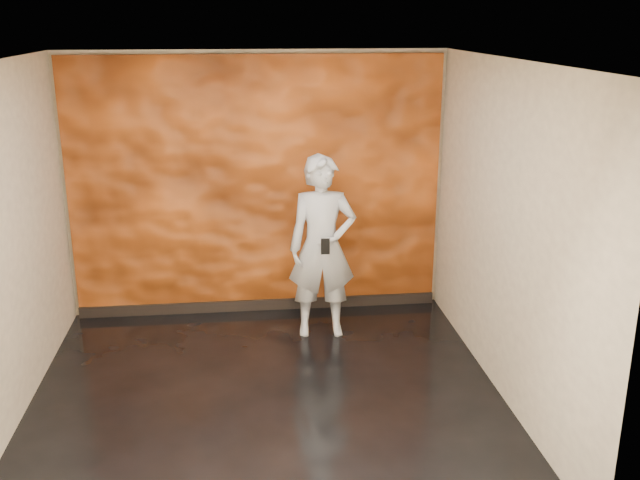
{
  "coord_description": "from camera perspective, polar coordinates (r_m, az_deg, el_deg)",
  "views": [
    {
      "loc": [
        -0.16,
        -5.42,
        3.12
      ],
      "look_at": [
        0.54,
        0.8,
        1.15
      ],
      "focal_mm": 40.0,
      "sensor_mm": 36.0,
      "label": 1
    }
  ],
  "objects": [
    {
      "name": "feature_wall",
      "position": [
        7.58,
        -5.07,
        4.17
      ],
      "size": [
        3.9,
        0.06,
        2.75
      ],
      "primitive_type": "cube",
      "color": "orange",
      "rests_on": "ground"
    },
    {
      "name": "phone",
      "position": [
        6.79,
        0.43,
        -0.51
      ],
      "size": [
        0.08,
        0.02,
        0.16
      ],
      "primitive_type": "cube",
      "rotation": [
        0.0,
        0.0,
        -0.03
      ],
      "color": "black",
      "rests_on": "man"
    },
    {
      "name": "man",
      "position": [
        7.08,
        0.18,
        -0.57
      ],
      "size": [
        0.69,
        0.47,
        1.85
      ],
      "primitive_type": "imported",
      "rotation": [
        0.0,
        0.0,
        -0.04
      ],
      "color": "#ACB2BD",
      "rests_on": "ground"
    },
    {
      "name": "room",
      "position": [
        5.69,
        -4.52,
        -0.15
      ],
      "size": [
        4.02,
        4.02,
        2.81
      ],
      "color": "black",
      "rests_on": "ground"
    },
    {
      "name": "baseboard",
      "position": [
        7.95,
        -4.81,
        -5.19
      ],
      "size": [
        3.9,
        0.04,
        0.12
      ],
      "primitive_type": "cube",
      "color": "black",
      "rests_on": "ground"
    }
  ]
}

